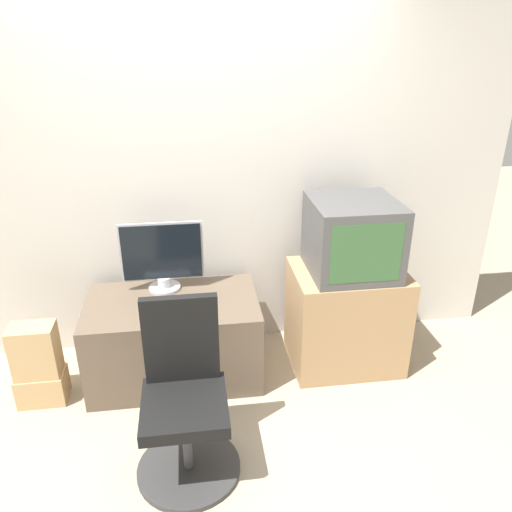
{
  "coord_description": "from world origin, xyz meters",
  "views": [
    {
      "loc": [
        -0.08,
        -2.01,
        2.18
      ],
      "look_at": [
        0.34,
        0.98,
        0.82
      ],
      "focal_mm": 35.0,
      "sensor_mm": 36.0,
      "label": 1
    }
  ],
  "objects_px": {
    "office_chair": "(185,406)",
    "cardboard_box_lower": "(43,386)",
    "crt_tv": "(352,237)",
    "keyboard": "(166,303)",
    "main_monitor": "(162,257)",
    "mouse": "(202,298)"
  },
  "relations": [
    {
      "from": "crt_tv",
      "to": "cardboard_box_lower",
      "type": "bearing_deg",
      "value": -175.88
    },
    {
      "from": "main_monitor",
      "to": "crt_tv",
      "type": "bearing_deg",
      "value": -9.26
    },
    {
      "from": "main_monitor",
      "to": "crt_tv",
      "type": "xyz_separation_m",
      "value": [
        1.24,
        -0.2,
        0.15
      ]
    },
    {
      "from": "keyboard",
      "to": "crt_tv",
      "type": "relative_size",
      "value": 0.59
    },
    {
      "from": "mouse",
      "to": "cardboard_box_lower",
      "type": "bearing_deg",
      "value": -171.75
    },
    {
      "from": "mouse",
      "to": "crt_tv",
      "type": "distance_m",
      "value": 1.05
    },
    {
      "from": "main_monitor",
      "to": "mouse",
      "type": "relative_size",
      "value": 9.42
    },
    {
      "from": "main_monitor",
      "to": "office_chair",
      "type": "distance_m",
      "value": 1.09
    },
    {
      "from": "main_monitor",
      "to": "crt_tv",
      "type": "distance_m",
      "value": 1.26
    },
    {
      "from": "main_monitor",
      "to": "office_chair",
      "type": "relative_size",
      "value": 0.57
    },
    {
      "from": "main_monitor",
      "to": "keyboard",
      "type": "bearing_deg",
      "value": -86.18
    },
    {
      "from": "office_chair",
      "to": "cardboard_box_lower",
      "type": "relative_size",
      "value": 3.28
    },
    {
      "from": "mouse",
      "to": "crt_tv",
      "type": "bearing_deg",
      "value": -0.31
    },
    {
      "from": "mouse",
      "to": "keyboard",
      "type": "bearing_deg",
      "value": -173.72
    },
    {
      "from": "crt_tv",
      "to": "office_chair",
      "type": "distance_m",
      "value": 1.49
    },
    {
      "from": "keyboard",
      "to": "mouse",
      "type": "bearing_deg",
      "value": 6.28
    },
    {
      "from": "main_monitor",
      "to": "mouse",
      "type": "distance_m",
      "value": 0.39
    },
    {
      "from": "keyboard",
      "to": "mouse",
      "type": "distance_m",
      "value": 0.24
    },
    {
      "from": "office_chair",
      "to": "cardboard_box_lower",
      "type": "height_order",
      "value": "office_chair"
    },
    {
      "from": "keyboard",
      "to": "cardboard_box_lower",
      "type": "relative_size",
      "value": 1.09
    },
    {
      "from": "main_monitor",
      "to": "office_chair",
      "type": "xyz_separation_m",
      "value": [
        0.12,
        -1.0,
        -0.41
      ]
    },
    {
      "from": "crt_tv",
      "to": "cardboard_box_lower",
      "type": "xyz_separation_m",
      "value": [
        -2.03,
        -0.15,
        -0.86
      ]
    }
  ]
}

